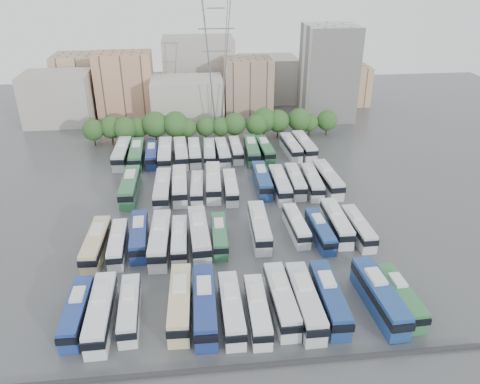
{
  "coord_description": "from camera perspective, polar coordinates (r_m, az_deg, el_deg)",
  "views": [
    {
      "loc": [
        -5.78,
        -71.74,
        42.63
      ],
      "look_at": [
        3.0,
        6.14,
        3.0
      ],
      "focal_mm": 35.0,
      "sensor_mm": 36.0,
      "label": 1
    }
  ],
  "objects": [
    {
      "name": "bus_r0_s13",
      "position": [
        67.96,
        19.0,
        -11.9
      ],
      "size": [
        2.85,
        11.44,
        3.57
      ],
      "rotation": [
        0.0,
        0.0,
        0.03
      ],
      "color": "#30723F",
      "rests_on": "ground"
    },
    {
      "name": "bus_r2_s1",
      "position": [
        94.71,
        -13.26,
        0.71
      ],
      "size": [
        3.22,
        13.57,
        4.24
      ],
      "rotation": [
        0.0,
        0.0,
        -0.02
      ],
      "color": "#2F6E43",
      "rests_on": "ground"
    },
    {
      "name": "bus_r3_s6",
      "position": [
        109.24,
        -3.75,
        4.84
      ],
      "size": [
        3.04,
        12.0,
        3.74
      ],
      "rotation": [
        0.0,
        0.0,
        -0.04
      ],
      "color": "silver",
      "rests_on": "ground"
    },
    {
      "name": "bus_r1_s1",
      "position": [
        77.36,
        -14.66,
        -6.08
      ],
      "size": [
        2.72,
        11.32,
        3.53
      ],
      "rotation": [
        0.0,
        0.0,
        0.02
      ],
      "color": "white",
      "rests_on": "ground"
    },
    {
      "name": "bus_r1_s3",
      "position": [
        76.47,
        -9.72,
        -5.64
      ],
      "size": [
        3.42,
        13.61,
        4.24
      ],
      "rotation": [
        0.0,
        0.0,
        -0.03
      ],
      "color": "silver",
      "rests_on": "ground"
    },
    {
      "name": "bus_r3_s1",
      "position": [
        110.16,
        -12.47,
        4.56
      ],
      "size": [
        3.12,
        13.41,
        4.19
      ],
      "rotation": [
        0.0,
        0.0,
        0.02
      ],
      "color": "#2F6F42",
      "rests_on": "ground"
    },
    {
      "name": "bus_r3_s0",
      "position": [
        111.35,
        -14.18,
        4.63
      ],
      "size": [
        3.37,
        13.66,
        4.26
      ],
      "rotation": [
        0.0,
        0.0,
        -0.03
      ],
      "color": "silver",
      "rests_on": "ground"
    },
    {
      "name": "bus_r2_s9",
      "position": [
        95.28,
        2.68,
        1.52
      ],
      "size": [
        2.91,
        12.68,
        3.97
      ],
      "rotation": [
        0.0,
        0.0,
        -0.01
      ],
      "color": "navy",
      "rests_on": "ground"
    },
    {
      "name": "bus_r3_s7",
      "position": [
        109.13,
        -2.15,
        4.88
      ],
      "size": [
        2.95,
        12.34,
        3.85
      ],
      "rotation": [
        0.0,
        0.0,
        0.02
      ],
      "color": "silver",
      "rests_on": "ground"
    },
    {
      "name": "bus_r1_s12",
      "position": [
        81.87,
        11.66,
        -3.62
      ],
      "size": [
        2.82,
        12.44,
        3.9
      ],
      "rotation": [
        0.0,
        0.0,
        -0.01
      ],
      "color": "silver",
      "rests_on": "ground"
    },
    {
      "name": "bus_r1_s6",
      "position": [
        77.17,
        -2.53,
        -5.26
      ],
      "size": [
        2.63,
        10.94,
        3.42
      ],
      "rotation": [
        0.0,
        0.0,
        -0.02
      ],
      "color": "#2F6E46",
      "rests_on": "ground"
    },
    {
      "name": "bus_r1_s4",
      "position": [
        76.47,
        -7.38,
        -5.76
      ],
      "size": [
        2.63,
        11.31,
        3.54
      ],
      "rotation": [
        0.0,
        0.0,
        -0.01
      ],
      "color": "silver",
      "rests_on": "ground"
    },
    {
      "name": "bus_r0_s2",
      "position": [
        64.17,
        -13.32,
        -13.64
      ],
      "size": [
        2.87,
        11.37,
        3.54
      ],
      "rotation": [
        0.0,
        0.0,
        0.04
      ],
      "color": "silver",
      "rests_on": "ground"
    },
    {
      "name": "bus_r0_s12",
      "position": [
        66.6,
        16.63,
        -12.01
      ],
      "size": [
        3.6,
        13.73,
        4.27
      ],
      "rotation": [
        0.0,
        0.0,
        0.05
      ],
      "color": "navy",
      "rests_on": "ground"
    },
    {
      "name": "bus_r0_s7",
      "position": [
        62.34,
        2.14,
        -14.15
      ],
      "size": [
        2.76,
        11.57,
        3.61
      ],
      "rotation": [
        0.0,
        0.0,
        -0.02
      ],
      "color": "silver",
      "rests_on": "ground"
    },
    {
      "name": "bus_r1_s10",
      "position": [
        80.4,
        6.86,
        -4.01
      ],
      "size": [
        2.8,
        11.03,
        3.44
      ],
      "rotation": [
        0.0,
        0.0,
        0.04
      ],
      "color": "white",
      "rests_on": "ground"
    },
    {
      "name": "bus_r2_s5",
      "position": [
        92.84,
        -5.25,
        0.53
      ],
      "size": [
        2.88,
        11.06,
        3.44
      ],
      "rotation": [
        0.0,
        0.0,
        -0.04
      ],
      "color": "silver",
      "rests_on": "ground"
    },
    {
      "name": "bus_r3_s8",
      "position": [
        110.9,
        -0.5,
        5.2
      ],
      "size": [
        2.54,
        11.42,
        3.58
      ],
      "rotation": [
        0.0,
        0.0,
        0.0
      ],
      "color": "silver",
      "rests_on": "ground"
    },
    {
      "name": "parapet",
      "position": [
        57.71,
        1.49,
        -20.44
      ],
      "size": [
        56.0,
        0.5,
        0.5
      ],
      "primitive_type": "cube",
      "color": "#2D2D30",
      "rests_on": "ground"
    },
    {
      "name": "bus_r1_s0",
      "position": [
        77.89,
        -17.13,
        -6.02
      ],
      "size": [
        3.31,
        12.69,
        3.95
      ],
      "rotation": [
        0.0,
        0.0,
        -0.05
      ],
      "color": "#CEBC8D",
      "rests_on": "ground"
    },
    {
      "name": "bus_r3_s4",
      "position": [
        109.29,
        -7.22,
        4.79
      ],
      "size": [
        3.47,
        13.21,
        4.11
      ],
      "rotation": [
        0.0,
        0.0,
        0.05
      ],
      "color": "silver",
      "rests_on": "ground"
    },
    {
      "name": "tree_line",
      "position": [
        120.2,
        -3.59,
        8.24
      ],
      "size": [
        65.08,
        7.9,
        8.28
      ],
      "color": "black",
      "rests_on": "ground"
    },
    {
      "name": "bus_r3_s10",
      "position": [
        111.03,
        3.03,
        5.24
      ],
      "size": [
        3.2,
        12.13,
        3.77
      ],
      "rotation": [
        0.0,
        0.0,
        0.05
      ],
      "color": "#2A6338",
      "rests_on": "ground"
    },
    {
      "name": "bus_r0_s9",
      "position": [
        63.82,
        7.91,
        -12.99
      ],
      "size": [
        2.88,
        13.19,
        4.14
      ],
      "rotation": [
        0.0,
        0.0,
        0.0
      ],
      "color": "silver",
      "rests_on": "ground"
    },
    {
      "name": "bus_r1_s8",
      "position": [
        78.95,
        2.38,
        -4.2
      ],
      "size": [
        3.17,
        12.86,
        4.01
      ],
      "rotation": [
        0.0,
        0.0,
        -0.03
      ],
      "color": "silver",
      "rests_on": "ground"
    },
    {
      "name": "bus_r2_s7",
      "position": [
        92.62,
        -1.16,
        0.64
      ],
      "size": [
        2.8,
        11.59,
        3.62
      ],
      "rotation": [
        0.0,
        0.0,
        -0.03
      ],
      "color": "white",
      "rests_on": "ground"
    },
    {
      "name": "bus_r2_s11",
      "position": [
        95.67,
        6.75,
        1.38
      ],
      "size": [
        2.99,
        12.0,
        3.74
      ],
      "rotation": [
        0.0,
        0.0,
        -0.03
      ],
      "color": "silver",
      "rests_on": "ground"
    },
    {
      "name": "electricity_pylon",
      "position": [
        124.32,
        -2.83,
        15.68
      ],
      "size": [
        9.0,
        6.91,
        33.83
      ],
      "color": "slate",
      "rests_on": "ground"
    },
    {
      "name": "bus_r0_s5",
      "position": [
        62.78,
        -4.31,
        -13.52
      ],
      "size": [
        3.18,
        13.47,
        4.21
      ],
      "rotation": [
        0.0,
        0.0,
        -0.02
      ],
      "color": "navy",
      "rests_on": "ground"
    },
    {
      "name": "apartment_tower",
      "position": [
        138.9,
        10.69,
        14.06
      ],
      "size": [
        14.0,
        14.0,
        26.0
      ],
      "primitive_type": "cube",
      "color": "silver",
      "rests_on": "ground"
    },
    {
      "name": "bus_r1_s13",
      "position": [
        81.46,
        14.2,
        -4.2
      ],
      "size": [
        2.76,
        11.49,
        3.59
      ],
      "rotation": [
        0.0,
        0.0,
        0.02
      ],
      "color": "silver",
      "rests_on": "ground"
    },
    {
      "name": "bus_r0_s6",
      "position": [
        62.41,
        -1.06,
        -13.97
      ],
      "size": [
        2.7,
        12.1,
        3.79
      ],
      "rotation": [
        0.0,
        0.0,
        0.01
      ],
      "color": "silver",
      "rests_on": "ground"
    },
    {
      "name": "bus_r2_s10",
      "position": [
        93.76,
        4.89,
        1.01
      ],
      "size": [
        2.86,
        12.69,
        3.97
      ],
      "rotation": [
        0.0,
        0.0,
        -0.01
      ],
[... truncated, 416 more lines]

